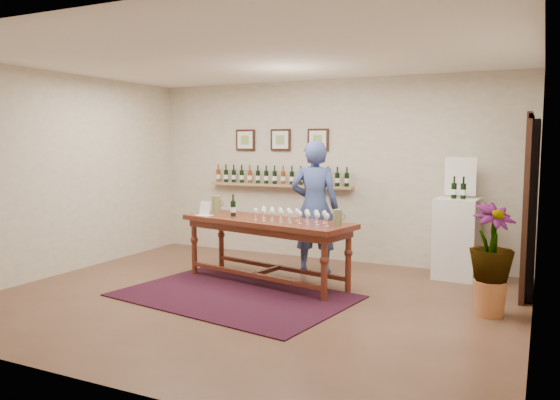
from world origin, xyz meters
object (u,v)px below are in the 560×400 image
at_px(potted_plant, 491,260).
at_px(person, 315,207).
at_px(display_pedestal, 457,238).
at_px(tasting_table, 266,229).

height_order(potted_plant, person, person).
distance_m(display_pedestal, person, 1.97).
height_order(tasting_table, person, person).
bearing_deg(tasting_table, potted_plant, 7.88).
relative_size(tasting_table, potted_plant, 2.39).
bearing_deg(display_pedestal, potted_plant, -69.84).
bearing_deg(tasting_table, display_pedestal, 43.14).
height_order(tasting_table, potted_plant, potted_plant).
bearing_deg(potted_plant, tasting_table, 175.88).
bearing_deg(person, tasting_table, 53.55).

